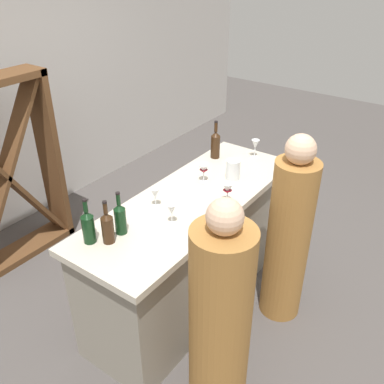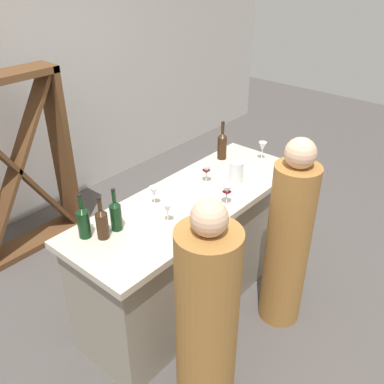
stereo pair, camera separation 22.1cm
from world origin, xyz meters
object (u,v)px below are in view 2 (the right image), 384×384
Objects in this scene: wine_glass_far_center at (154,193)px; person_left_guest at (288,242)px; wine_bottle_second_left_amber_brown at (102,223)px; wine_bottle_center_dark_green at (116,214)px; person_center_guest at (207,322)px; wine_glass_far_left at (206,170)px; wine_rack at (15,169)px; wine_bottle_leftmost_dark_green at (83,221)px; wine_bottle_second_right_amber_brown at (222,145)px; water_pitcher at (236,171)px; wine_glass_near_right at (262,147)px; wine_glass_near_center at (167,209)px; wine_glass_near_left at (227,191)px.

person_left_guest is (0.55, -0.79, -0.36)m from wine_glass_far_center.
wine_bottle_center_dark_green is (0.12, 0.00, 0.00)m from wine_bottle_second_left_amber_brown.
wine_glass_far_left is at bearing -51.48° from person_center_guest.
wine_rack is 5.44× the size of wine_bottle_leftmost_dark_green.
water_pitcher is at bearing -127.30° from wine_bottle_second_right_amber_brown.
wine_bottle_center_dark_green reaches higher than water_pitcher.
wine_bottle_center_dark_green is 0.37m from wine_glass_far_center.
wine_rack is 1.50m from wine_bottle_leftmost_dark_green.
wine_bottle_second_left_amber_brown is at bearing -99.03° from wine_rack.
wine_bottle_center_dark_green is 1.83× the size of wine_glass_near_right.
person_left_guest reaches higher than person_center_guest.
wine_rack is 11.43× the size of wine_glass_far_center.
wine_glass_far_center is (0.10, 0.22, -0.00)m from wine_glass_near_center.
wine_glass_far_center is 0.90× the size of water_pitcher.
wine_bottle_second_left_amber_brown is 1.96× the size of wine_glass_near_center.
wine_bottle_leftmost_dark_green is at bearing -178.87° from wine_bottle_second_right_amber_brown.
wine_bottle_center_dark_green is at bearing -26.33° from wine_bottle_leftmost_dark_green.
wine_glass_far_center is at bearing -7.11° from wine_bottle_leftmost_dark_green.
wine_bottle_second_left_amber_brown is 0.98m from wine_glass_far_left.
wine_bottle_leftmost_dark_green is 2.05× the size of wine_glass_near_center.
wine_rack is 1.99m from wine_glass_near_left.
person_left_guest is at bearing -40.14° from wine_bottle_center_dark_green.
water_pitcher is 0.11× the size of person_center_guest.
wine_glass_far_center is 0.71m from water_pitcher.
wine_bottle_second_right_amber_brown is 0.75m from wine_glass_near_left.
wine_glass_far_left is at bearing -7.47° from wine_bottle_leftmost_dark_green.
wine_bottle_center_dark_green is 0.90× the size of wine_bottle_second_right_amber_brown.
wine_glass_near_left is (-0.58, -0.48, -0.02)m from wine_bottle_second_right_amber_brown.
wine_rack is at bearing 128.70° from wine_glass_near_right.
wine_bottle_second_right_amber_brown is 1.04m from person_left_guest.
person_center_guest is at bearing -150.16° from wine_glass_near_left.
wine_glass_far_center is at bearing 170.91° from wine_glass_near_right.
wine_bottle_center_dark_green is 1.05m from water_pitcher.
person_left_guest is at bearing -55.40° from wine_glass_far_center.
wine_bottle_second_right_amber_brown reaches higher than wine_bottle_center_dark_green.
wine_glass_far_center is 0.10× the size of person_left_guest.
person_left_guest is at bearing -71.21° from wine_rack.
wine_bottle_center_dark_green is 1.49m from wine_glass_near_right.
person_center_guest is (-1.32, -0.91, -0.40)m from wine_bottle_second_right_amber_brown.
wine_bottle_second_right_amber_brown is 2.04× the size of water_pitcher.
wine_glass_near_left is (0.70, -0.36, -0.00)m from wine_bottle_center_dark_green.
wine_glass_far_left is (1.05, -0.14, -0.01)m from wine_bottle_leftmost_dark_green.
wine_bottle_center_dark_green reaches higher than wine_glass_far_center.
water_pitcher is at bearing -43.53° from wine_glass_far_left.
wine_bottle_center_dark_green is at bearing 153.03° from wine_glass_near_left.
person_left_guest reaches higher than wine_glass_near_right.
wine_bottle_second_left_amber_brown is 1.87× the size of wine_glass_near_left.
wine_glass_far_center is 0.10× the size of person_center_guest.
wine_glass_far_center is at bearing 172.14° from wine_glass_far_left.
wine_bottle_leftmost_dark_green reaches higher than wine_glass_far_left.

